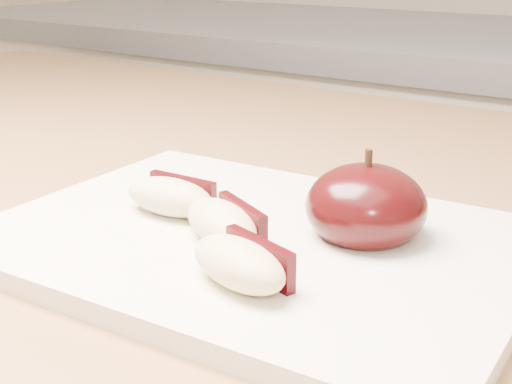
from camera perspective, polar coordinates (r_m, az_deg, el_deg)
The scene contains 5 objects.
cutting_board at distance 0.41m, azimuth -0.00°, elevation -4.08°, with size 0.31×0.22×0.01m, color silver.
apple_half at distance 0.41m, azimuth 8.79°, elevation -1.16°, with size 0.09×0.09×0.06m.
apple_wedge_a at distance 0.44m, azimuth -6.80°, elevation -0.33°, with size 0.06×0.03×0.02m.
apple_wedge_b at distance 0.40m, azimuth -2.59°, elevation -2.46°, with size 0.07×0.05×0.02m.
apple_wedge_c at distance 0.35m, azimuth -1.22°, elevation -5.69°, with size 0.07×0.05×0.02m.
Camera 1 is at (0.22, 0.05, 1.07)m, focal length 50.00 mm.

